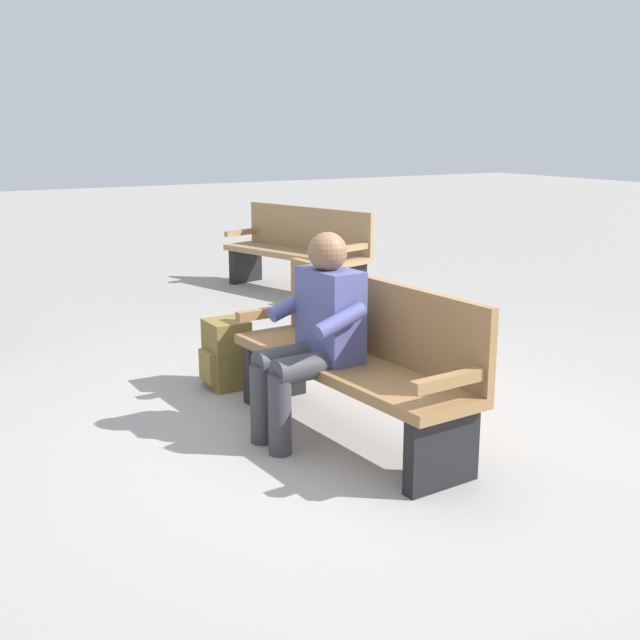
{
  "coord_description": "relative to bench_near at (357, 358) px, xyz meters",
  "views": [
    {
      "loc": [
        -3.59,
        2.32,
        1.74
      ],
      "look_at": [
        0.05,
        0.15,
        0.7
      ],
      "focal_mm": 44.31,
      "sensor_mm": 36.0,
      "label": 1
    }
  ],
  "objects": [
    {
      "name": "ground_plane",
      "position": [
        -0.0,
        0.07,
        -0.46
      ],
      "size": [
        40.0,
        40.0,
        0.0
      ],
      "primitive_type": "plane",
      "color": "gray"
    },
    {
      "name": "bench_near",
      "position": [
        0.0,
        0.0,
        0.0
      ],
      "size": [
        1.82,
        0.58,
        0.9
      ],
      "rotation": [
        0.0,
        0.0,
        0.06
      ],
      "color": "olive",
      "rests_on": "ground"
    },
    {
      "name": "person_seated",
      "position": [
        0.08,
        0.24,
        0.17
      ],
      "size": [
        0.59,
        0.59,
        1.18
      ],
      "rotation": [
        0.0,
        0.0,
        0.06
      ],
      "color": "#474C84",
      "rests_on": "ground"
    },
    {
      "name": "backpack",
      "position": [
        1.17,
        0.29,
        -0.23
      ],
      "size": [
        0.28,
        0.3,
        0.47
      ],
      "rotation": [
        0.0,
        0.0,
        6.28
      ],
      "color": "brown",
      "rests_on": "ground"
    },
    {
      "name": "bench_far",
      "position": [
        3.79,
        -1.75,
        0.0
      ],
      "size": [
        1.86,
        0.95,
        0.9
      ],
      "rotation": [
        0.0,
        0.0,
        0.28
      ],
      "color": "#9E7A51",
      "rests_on": "ground"
    }
  ]
}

